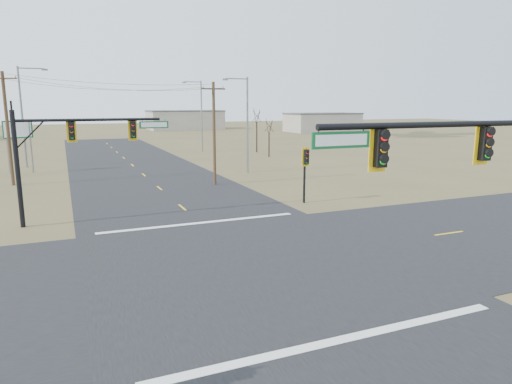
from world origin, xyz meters
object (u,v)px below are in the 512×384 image
streetlight_b (200,112)px  pedestal_signal_ne (306,162)px  mast_arm_far (74,142)px  highway_sign (18,136)px  mast_arm_near (489,165)px  bare_tree_c (269,125)px  utility_pole_near (214,132)px  bare_tree_d (257,115)px  streetlight_c (24,111)px  streetlight_a (245,120)px  utility_pole_far (8,127)px

streetlight_b → pedestal_signal_ne: bearing=-76.9°
mast_arm_far → highway_sign: (-4.74, 23.53, -1.00)m
mast_arm_near → highway_sign: size_ratio=1.92×
streetlight_b → bare_tree_c: streetlight_b is taller
utility_pole_near → bare_tree_d: (14.28, 24.20, 0.77)m
mast_arm_near → streetlight_b: size_ratio=0.99×
mast_arm_far → streetlight_c: bearing=93.3°
pedestal_signal_ne → bare_tree_d: (10.64, 34.02, 2.42)m
mast_arm_far → highway_sign: bearing=96.1°
utility_pole_near → streetlight_c: bearing=129.6°
highway_sign → streetlight_c: 5.40m
utility_pole_near → streetlight_a: bearing=47.8°
mast_arm_far → streetlight_b: 41.69m
mast_arm_far → utility_pole_near: 14.77m
bare_tree_d → highway_sign: bearing=-162.1°
mast_arm_far → streetlight_a: 22.46m
mast_arm_near → utility_pole_near: 27.71m
mast_arm_near → pedestal_signal_ne: 18.32m
utility_pole_far → highway_sign: size_ratio=1.81×
highway_sign → bare_tree_d: size_ratio=0.80×
streetlight_c → bare_tree_c: streetlight_c is taller
pedestal_signal_ne → bare_tree_c: bearing=65.8°
bare_tree_d → streetlight_a: bearing=-116.2°
utility_pole_far → bare_tree_d: size_ratio=1.45×
utility_pole_near → streetlight_c: (-15.88, 19.18, 1.58)m
highway_sign → streetlight_c: size_ratio=0.49×
utility_pole_near → streetlight_a: streetlight_a is taller
mast_arm_near → bare_tree_c: size_ratio=1.90×
utility_pole_far → streetlight_b: size_ratio=0.94×
mast_arm_far → utility_pole_near: bearing=33.1°
highway_sign → streetlight_b: (23.17, 13.85, 1.98)m
streetlight_b → utility_pole_far: bearing=-119.3°
mast_arm_near → streetlight_b: bearing=87.8°
highway_sign → bare_tree_c: size_ratio=0.99×
utility_pole_far → streetlight_a: (21.65, -0.91, 0.39)m
mast_arm_far → streetlight_c: 28.72m
utility_pole_far → mast_arm_far: bearing=-72.9°
mast_arm_far → streetlight_b: size_ratio=0.85×
mast_arm_far → pedestal_signal_ne: size_ratio=2.18×
mast_arm_near → streetlight_a: size_ratio=1.06×
highway_sign → bare_tree_c: bare_tree_c is taller
pedestal_signal_ne → bare_tree_d: bare_tree_d is taller
mast_arm_near → streetlight_c: size_ratio=0.93×
pedestal_signal_ne → bare_tree_c: bare_tree_c is taller
pedestal_signal_ne → streetlight_b: bearing=80.3°
mast_arm_far → bare_tree_c: size_ratio=1.63×
bare_tree_d → utility_pole_far: bearing=-150.3°
utility_pole_far → bare_tree_c: 31.80m
streetlight_a → streetlight_b: 22.52m
utility_pole_near → mast_arm_near: bearing=-89.4°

